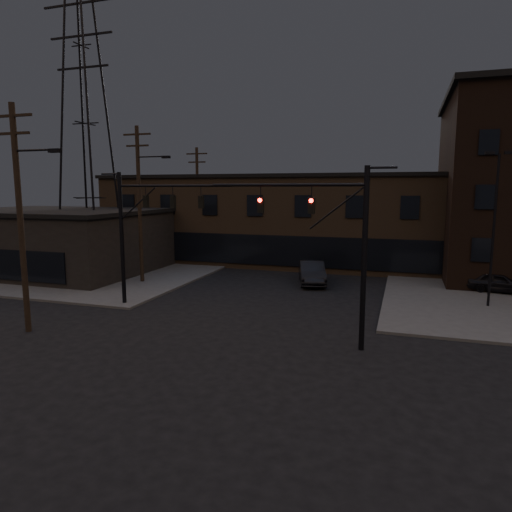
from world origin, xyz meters
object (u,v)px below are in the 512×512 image
Objects in this scene: parked_car_lot_a at (499,282)px; car_crossing at (312,273)px; parked_car_lot_b at (512,280)px; traffic_signal_near at (338,238)px; traffic_signal_far at (140,223)px.

car_crossing reaches higher than parked_car_lot_a.
car_crossing is at bearing 103.65° from parked_car_lot_a.
car_crossing is (-13.63, -1.63, 0.04)m from parked_car_lot_b.
traffic_signal_far is at bearing 163.83° from traffic_signal_near.
traffic_signal_near is 1.81× the size of parked_car_lot_b.
parked_car_lot_a reaches higher than parked_car_lot_b.
parked_car_lot_a is at bearing 56.98° from traffic_signal_near.
car_crossing is at bearing 105.56° from traffic_signal_near.
traffic_signal_far reaches higher than car_crossing.
traffic_signal_near is at bearing -16.17° from traffic_signal_far.
traffic_signal_far is 25.14m from parked_car_lot_b.
traffic_signal_near is 12.57m from traffic_signal_far.
car_crossing is at bearing 78.15° from parked_car_lot_b.
traffic_signal_far is 23.74m from parked_car_lot_a.
car_crossing reaches higher than parked_car_lot_b.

